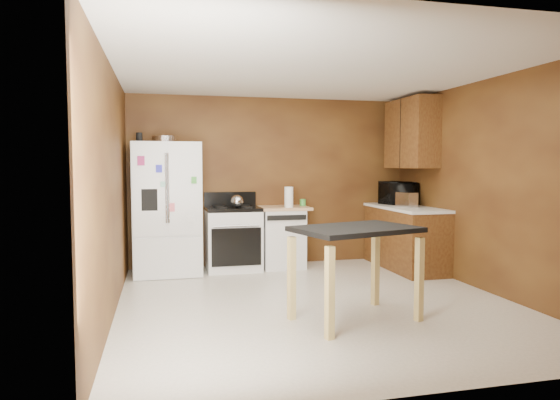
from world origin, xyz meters
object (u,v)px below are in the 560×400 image
object	(u,v)px
green_canister	(303,202)
island	(355,242)
toaster	(407,200)
roasting_pan	(165,139)
gas_range	(233,238)
pen_cup	(139,137)
kettle	(237,201)
microwave	(398,194)
paper_towel	(289,197)
refrigerator	(167,209)
dishwasher	(282,236)

from	to	relation	value
green_canister	island	xyz separation A→B (m)	(-0.25, -2.69, -0.18)
toaster	roasting_pan	bearing A→B (deg)	157.72
gas_range	pen_cup	bearing A→B (deg)	-173.73
island	roasting_pan	bearing A→B (deg)	124.01
toaster	island	xyz separation A→B (m)	(-1.59, -2.02, -0.25)
pen_cup	kettle	xyz separation A→B (m)	(1.30, -0.01, -0.87)
roasting_pan	gas_range	size ratio (longest dim) A/B	0.32
microwave	gas_range	size ratio (longest dim) A/B	0.52
pen_cup	paper_towel	size ratio (longest dim) A/B	0.42
toaster	gas_range	world-z (taller)	toaster
toaster	refrigerator	xyz separation A→B (m)	(-3.31, 0.51, -0.10)
pen_cup	kettle	world-z (taller)	pen_cup
island	refrigerator	bearing A→B (deg)	124.23
green_canister	gas_range	world-z (taller)	gas_range
pen_cup	dishwasher	xyz separation A→B (m)	(1.98, 0.16, -1.41)
roasting_pan	toaster	xyz separation A→B (m)	(3.33, -0.56, -0.84)
green_canister	refrigerator	distance (m)	1.98
green_canister	gas_range	xyz separation A→B (m)	(-1.06, -0.10, -0.48)
roasting_pan	kettle	xyz separation A→B (m)	(0.96, -0.13, -0.85)
toaster	island	world-z (taller)	toaster
toaster	dishwasher	size ratio (longest dim) A/B	0.32
dishwasher	island	distance (m)	2.64
roasting_pan	island	size ratio (longest dim) A/B	0.27
gas_range	refrigerator	bearing A→B (deg)	-176.19
kettle	dishwasher	bearing A→B (deg)	14.07
refrigerator	toaster	bearing A→B (deg)	-8.80
paper_towel	toaster	xyz separation A→B (m)	(1.61, -0.45, -0.03)
kettle	green_canister	xyz separation A→B (m)	(1.02, 0.24, -0.05)
gas_range	island	distance (m)	2.73
microwave	roasting_pan	bearing A→B (deg)	72.92
green_canister	refrigerator	bearing A→B (deg)	-175.46
kettle	toaster	size ratio (longest dim) A/B	0.63
paper_towel	refrigerator	distance (m)	1.71
microwave	pen_cup	bearing A→B (deg)	74.97
refrigerator	pen_cup	bearing A→B (deg)	-167.44
microwave	refrigerator	bearing A→B (deg)	73.64
kettle	green_canister	world-z (taller)	kettle
green_canister	dishwasher	world-z (taller)	green_canister
island	microwave	bearing A→B (deg)	55.61
kettle	refrigerator	bearing A→B (deg)	174.83
paper_towel	roasting_pan	bearing A→B (deg)	176.33
microwave	paper_towel	bearing A→B (deg)	74.33
pen_cup	gas_range	distance (m)	1.89
dishwasher	roasting_pan	bearing A→B (deg)	-178.55
paper_towel	refrigerator	bearing A→B (deg)	177.75
kettle	island	xyz separation A→B (m)	(0.77, -2.45, -0.23)
refrigerator	dishwasher	world-z (taller)	refrigerator
pen_cup	toaster	world-z (taller)	pen_cup
roasting_pan	gas_range	distance (m)	1.66
kettle	microwave	xyz separation A→B (m)	(2.44, -0.01, 0.07)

